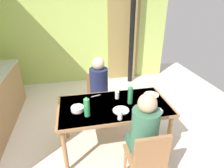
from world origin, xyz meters
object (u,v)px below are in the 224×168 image
at_px(dining_table, 114,109).
at_px(water_bottle_green_far, 87,107).
at_px(serving_bowl_center, 77,109).
at_px(person_far_diner, 99,83).
at_px(water_bottle_green_near, 130,95).
at_px(chair_near_diner, 147,157).
at_px(chair_far_diner, 98,94).
at_px(person_near_diner, 144,129).

relative_size(dining_table, water_bottle_green_far, 5.64).
bearing_deg(serving_bowl_center, person_far_diner, 59.87).
height_order(water_bottle_green_near, water_bottle_green_far, water_bottle_green_near).
bearing_deg(serving_bowl_center, chair_near_diner, -45.80).
bearing_deg(chair_far_diner, dining_table, 99.12).
distance_m(chair_far_diner, serving_bowl_center, 0.91).
bearing_deg(chair_far_diner, person_far_diner, 90.00).
bearing_deg(serving_bowl_center, water_bottle_green_far, -50.38).
distance_m(dining_table, water_bottle_green_near, 0.30).
bearing_deg(serving_bowl_center, dining_table, 3.79).
bearing_deg(chair_near_diner, dining_table, 105.02).
height_order(chair_near_diner, water_bottle_green_near, water_bottle_green_near).
xyz_separation_m(chair_near_diner, serving_bowl_center, (-0.70, 0.72, 0.26)).
height_order(person_far_diner, water_bottle_green_far, person_far_diner).
height_order(chair_near_diner, person_far_diner, person_far_diner).
xyz_separation_m(dining_table, chair_near_diner, (0.20, -0.76, -0.16)).
height_order(dining_table, water_bottle_green_far, water_bottle_green_far).
relative_size(person_near_diner, person_far_diner, 1.00).
bearing_deg(dining_table, serving_bowl_center, -176.21).
xyz_separation_m(chair_far_diner, person_near_diner, (0.32, -1.37, 0.28)).
height_order(dining_table, person_near_diner, person_near_diner).
bearing_deg(serving_bowl_center, chair_far_diner, 64.36).
relative_size(chair_near_diner, water_bottle_green_near, 3.14).
bearing_deg(chair_near_diner, chair_far_diner, 102.10).
bearing_deg(water_bottle_green_far, water_bottle_green_near, 16.04).
xyz_separation_m(dining_table, person_near_diner, (0.20, -0.62, 0.12)).
distance_m(water_bottle_green_near, water_bottle_green_far, 0.63).
distance_m(chair_near_diner, water_bottle_green_near, 0.84).
height_order(dining_table, water_bottle_green_near, water_bottle_green_near).
xyz_separation_m(person_far_diner, water_bottle_green_far, (-0.26, -0.79, 0.08)).
bearing_deg(water_bottle_green_near, dining_table, -179.55).
height_order(chair_far_diner, person_far_diner, person_far_diner).
bearing_deg(water_bottle_green_far, chair_near_diner, -44.79).
relative_size(dining_table, serving_bowl_center, 9.04).
relative_size(dining_table, person_far_diner, 2.00).
bearing_deg(person_near_diner, water_bottle_green_near, 87.86).
bearing_deg(chair_near_diner, water_bottle_green_far, 135.21).
distance_m(dining_table, chair_near_diner, 0.80).
distance_m(person_near_diner, person_far_diner, 1.28).
bearing_deg(water_bottle_green_far, person_near_diner, -37.24).
bearing_deg(water_bottle_green_far, person_far_diner, 71.69).
bearing_deg(person_near_diner, water_bottle_green_far, 142.76).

